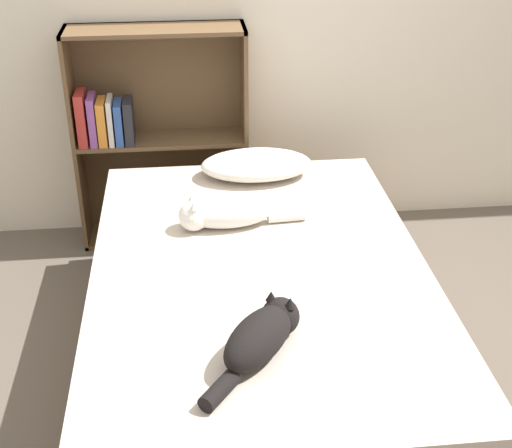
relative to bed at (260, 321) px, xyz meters
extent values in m
plane|color=brown|center=(0.00, 0.00, -0.25)|extent=(8.00, 8.00, 0.00)
cube|color=#99754C|center=(0.00, 0.00, -0.09)|extent=(1.31, 1.95, 0.33)
cube|color=#C1B2A3|center=(0.00, 0.00, 0.17)|extent=(1.27, 1.89, 0.18)
ellipsoid|color=white|center=(0.07, 0.79, 0.32)|extent=(0.52, 0.30, 0.12)
ellipsoid|color=white|center=(-0.09, 0.32, 0.32)|extent=(0.36, 0.17, 0.12)
sphere|color=white|center=(-0.24, 0.31, 0.32)|extent=(0.13, 0.13, 0.13)
cone|color=white|center=(-0.24, 0.27, 0.39)|extent=(0.04, 0.04, 0.03)
cone|color=white|center=(-0.24, 0.34, 0.39)|extent=(0.04, 0.04, 0.03)
cylinder|color=white|center=(0.15, 0.34, 0.29)|extent=(0.16, 0.06, 0.05)
ellipsoid|color=black|center=(-0.06, -0.52, 0.33)|extent=(0.32, 0.35, 0.14)
sphere|color=black|center=(0.02, -0.41, 0.33)|extent=(0.13, 0.13, 0.13)
cone|color=black|center=(-0.01, -0.39, 0.39)|extent=(0.04, 0.04, 0.03)
cone|color=black|center=(0.05, -0.43, 0.39)|extent=(0.04, 0.04, 0.03)
cylinder|color=black|center=(-0.20, -0.70, 0.29)|extent=(0.13, 0.15, 0.05)
cube|color=brown|center=(-0.81, 1.17, 0.31)|extent=(0.02, 0.26, 1.14)
cube|color=brown|center=(0.05, 1.17, 0.31)|extent=(0.02, 0.26, 1.14)
cube|color=brown|center=(-0.38, 1.17, -0.24)|extent=(0.88, 0.26, 0.02)
cube|color=brown|center=(-0.38, 1.17, 0.87)|extent=(0.88, 0.26, 0.02)
cube|color=brown|center=(-0.38, 1.17, 0.31)|extent=(0.84, 0.26, 0.02)
cube|color=brown|center=(-0.38, 1.29, 0.31)|extent=(0.88, 0.02, 1.14)
cube|color=#B7332D|center=(-0.76, 1.13, 0.46)|extent=(0.04, 0.16, 0.27)
cube|color=#8C4C99|center=(-0.71, 1.13, 0.45)|extent=(0.04, 0.16, 0.25)
cube|color=orange|center=(-0.66, 1.13, 0.44)|extent=(0.04, 0.16, 0.22)
cube|color=beige|center=(-0.62, 1.13, 0.44)|extent=(0.02, 0.16, 0.23)
cube|color=#2D519E|center=(-0.58, 1.13, 0.43)|extent=(0.04, 0.16, 0.21)
cube|color=#232328|center=(-0.53, 1.13, 0.43)|extent=(0.04, 0.16, 0.22)
camera|label=1|loc=(-0.25, -2.27, 1.71)|focal=50.00mm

